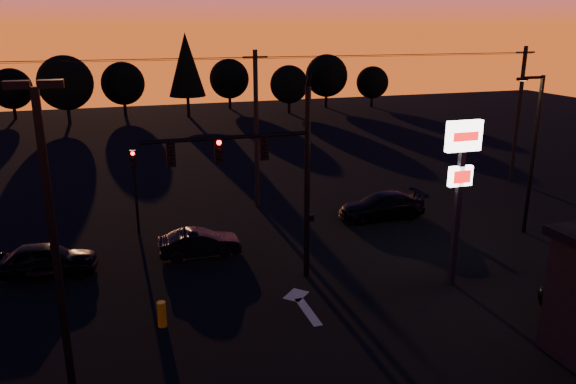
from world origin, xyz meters
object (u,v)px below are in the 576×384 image
(streetlight, at_px, (533,149))
(car_mid, at_px, (200,243))
(car_right, at_px, (382,206))
(secondary_signal, at_px, (135,179))
(traffic_signal_mast, at_px, (269,167))
(parking_lot_light, at_px, (54,243))
(bollard, at_px, (162,314))
(pylon_sign, at_px, (461,168))
(car_left, at_px, (46,259))

(streetlight, relative_size, car_mid, 2.14)
(car_mid, height_order, car_right, car_right)
(secondary_signal, xyz_separation_m, streetlight, (18.91, -5.99, 1.56))
(streetlight, bearing_deg, traffic_signal_mast, -173.86)
(parking_lot_light, bearing_deg, car_right, 39.50)
(bollard, relative_size, car_right, 0.20)
(parking_lot_light, xyz_separation_m, bollard, (2.70, 4.61, -4.80))
(pylon_sign, distance_m, bollard, 12.61)
(traffic_signal_mast, bearing_deg, bollard, -153.07)
(secondary_signal, bearing_deg, streetlight, -17.56)
(parking_lot_light, xyz_separation_m, car_right, (15.48, 12.76, -4.57))
(secondary_signal, relative_size, parking_lot_light, 0.48)
(parking_lot_light, xyz_separation_m, car_mid, (5.03, 10.58, -4.65))
(pylon_sign, relative_size, streetlight, 0.85)
(streetlight, bearing_deg, car_right, 144.26)
(streetlight, distance_m, car_right, 8.19)
(car_right, bearing_deg, car_mid, -76.67)
(secondary_signal, relative_size, car_left, 1.04)
(bollard, xyz_separation_m, car_right, (12.78, 8.16, 0.23))
(car_left, bearing_deg, pylon_sign, -104.39)
(car_mid, bearing_deg, car_right, -76.49)
(secondary_signal, distance_m, bollard, 10.17)
(pylon_sign, bearing_deg, secondary_signal, 140.23)
(streetlight, distance_m, car_mid, 16.94)
(parking_lot_light, height_order, pylon_sign, parking_lot_light)
(pylon_sign, relative_size, car_mid, 1.82)
(traffic_signal_mast, bearing_deg, streetlight, 6.14)
(car_left, distance_m, car_right, 17.19)
(secondary_signal, bearing_deg, pylon_sign, -39.77)
(parking_lot_light, distance_m, car_right, 20.58)
(bollard, height_order, car_mid, car_mid)
(secondary_signal, bearing_deg, traffic_signal_mast, -56.81)
(bollard, bearing_deg, car_left, 125.89)
(traffic_signal_mast, height_order, secondary_signal, traffic_signal_mast)
(pylon_sign, bearing_deg, car_right, 83.22)
(car_left, bearing_deg, secondary_signal, -39.32)
(car_left, bearing_deg, car_mid, -83.09)
(streetlight, bearing_deg, pylon_sign, -149.92)
(streetlight, height_order, bollard, streetlight)
(traffic_signal_mast, xyz_separation_m, parking_lot_light, (-7.40, -6.99, 0.33))
(parking_lot_light, bearing_deg, secondary_signal, 80.21)
(secondary_signal, height_order, pylon_sign, pylon_sign)
(bollard, distance_m, car_right, 15.16)
(parking_lot_light, relative_size, car_left, 2.18)
(traffic_signal_mast, height_order, car_right, traffic_signal_mast)
(car_left, relative_size, car_right, 0.87)
(parking_lot_light, distance_m, bollard, 7.18)
(pylon_sign, height_order, car_right, pylon_sign)
(car_left, bearing_deg, car_right, -76.31)
(traffic_signal_mast, relative_size, secondary_signal, 1.97)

